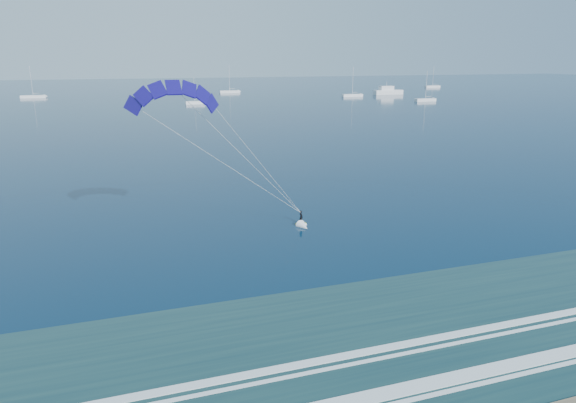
# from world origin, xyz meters

# --- Properties ---
(kitesurfer_rig) EXTENTS (19.64, 10.04, 16.86)m
(kitesurfer_rig) POSITION_xyz_m (1.32, 30.53, 8.39)
(kitesurfer_rig) COLOR #A6BD16
(kitesurfer_rig) RESTS_ON ground
(motor_yacht) EXTENTS (14.65, 3.91, 6.10)m
(motor_yacht) POSITION_xyz_m (117.40, 211.45, 1.59)
(motor_yacht) COLOR white
(motor_yacht) RESTS_ON ground
(sailboat_2) EXTENTS (10.46, 2.40, 13.86)m
(sailboat_2) POSITION_xyz_m (-43.95, 241.55, 0.69)
(sailboat_2) COLOR white
(sailboat_2) RESTS_ON ground
(sailboat_3) EXTENTS (7.17, 2.40, 10.16)m
(sailboat_3) POSITION_xyz_m (19.77, 186.93, 0.67)
(sailboat_3) COLOR white
(sailboat_3) RESTS_ON ground
(sailboat_4) EXTENTS (10.22, 2.40, 13.70)m
(sailboat_4) POSITION_xyz_m (46.62, 247.32, 0.69)
(sailboat_4) COLOR white
(sailboat_4) RESTS_ON ground
(sailboat_5) EXTENTS (9.82, 2.40, 13.25)m
(sailboat_5) POSITION_xyz_m (94.64, 203.43, 0.69)
(sailboat_5) COLOR white
(sailboat_5) RESTS_ON ground
(sailboat_6) EXTENTS (8.94, 2.40, 12.09)m
(sailboat_6) POSITION_xyz_m (111.89, 170.10, 0.68)
(sailboat_6) COLOR white
(sailboat_6) RESTS_ON ground
(sailboat_7) EXTENTS (9.54, 2.40, 12.40)m
(sailboat_7) POSITION_xyz_m (171.90, 254.96, 0.68)
(sailboat_7) COLOR white
(sailboat_7) RESTS_ON ground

